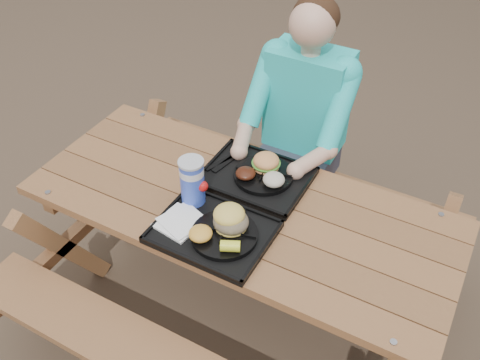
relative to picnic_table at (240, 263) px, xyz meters
The scene contains 18 objects.
ground 0.38m from the picnic_table, ahead, with size 60.00×60.00×0.00m, color #999999.
picnic_table is the anchor object (origin of this frame).
tray_near 0.44m from the picnic_table, 92.44° to the right, with size 0.45×0.35×0.02m, color black.
tray_far 0.42m from the picnic_table, 94.22° to the left, with size 0.45×0.35×0.02m, color black.
plate_near 0.46m from the picnic_table, 77.49° to the right, with size 0.26×0.26×0.02m, color black.
plate_far 0.44m from the picnic_table, 84.48° to the left, with size 0.26×0.26×0.02m, color black.
napkin_stack 0.49m from the picnic_table, 121.75° to the right, with size 0.16×0.16×0.02m, color white.
soda_cup 0.53m from the picnic_table, 150.85° to the right, with size 0.10×0.10×0.20m, color blue.
condiment_bbq 0.42m from the picnic_table, 97.18° to the right, with size 0.05×0.05×0.03m, color black.
condiment_mustard 0.42m from the picnic_table, 62.14° to the right, with size 0.05×0.05×0.03m, color yellow.
sandwich 0.51m from the picnic_table, 72.76° to the right, with size 0.13×0.13×0.13m, color #F8D257, non-canonical shape.
mac_cheese 0.52m from the picnic_table, 94.10° to the right, with size 0.09×0.09×0.05m, color #F4B740.
corn_cob 0.53m from the picnic_table, 68.27° to the right, with size 0.07×0.07×0.04m, color #F8FF35, non-canonical shape.
cutlery_far 0.47m from the picnic_table, 133.91° to the left, with size 0.03×0.16×0.01m, color black.
burger 0.52m from the picnic_table, 87.69° to the left, with size 0.12×0.12×0.10m, color #ED9853, non-canonical shape.
baked_beans 0.45m from the picnic_table, 107.85° to the left, with size 0.09×0.09×0.04m, color #431A0D.
potato_salad 0.47m from the picnic_table, 57.31° to the left, with size 0.09×0.09×0.05m, color beige.
diner 0.73m from the picnic_table, 90.41° to the left, with size 0.48×0.84×1.28m, color teal, non-canonical shape.
Camera 1 is at (0.78, -1.42, 2.28)m, focal length 40.00 mm.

